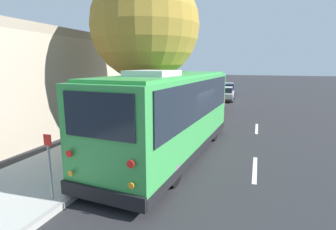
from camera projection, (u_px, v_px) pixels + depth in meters
The scene contains 14 objects.
ground_plane at pixel (182, 152), 10.63m from camera, with size 160.00×160.00×0.00m, color #28282B.
sidewalk_slab at pixel (110, 142), 11.68m from camera, with size 80.00×3.28×0.15m, color #B2AFA8.
curb_strip at pixel (145, 146), 11.13m from camera, with size 80.00×0.14×0.15m, color #9D9A94.
shuttle_bus at pixel (171, 111), 9.95m from camera, with size 9.09×3.00×3.30m.
parked_sedan_maroon at pixel (211, 103), 19.76m from camera, with size 4.36×1.83×1.26m.
parked_sedan_silver at pixel (224, 94), 25.62m from camera, with size 4.22×1.95×1.32m.
parked_sedan_navy at pixel (227, 89), 30.75m from camera, with size 4.57×1.90×1.26m.
street_tree at pixel (146, 18), 12.32m from camera, with size 5.08×5.08×8.41m.
sign_post_near at pixel (50, 166), 6.46m from camera, with size 0.06×0.22×1.68m.
sign_post_far at pixel (96, 148), 8.27m from camera, with size 0.06×0.22×1.44m.
fire_hydrant at pixel (178, 111), 16.79m from camera, with size 0.22×0.22×0.81m.
building_backdrop at pixel (73, 80), 17.86m from camera, with size 18.12×6.47×5.19m.
lane_stripe_mid at pixel (255, 169), 8.85m from camera, with size 2.40×0.14×0.01m, color silver.
lane_stripe_ahead at pixel (257, 129), 14.42m from camera, with size 2.40×0.14×0.01m, color silver.
Camera 1 is at (-9.78, -2.77, 3.49)m, focal length 28.00 mm.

